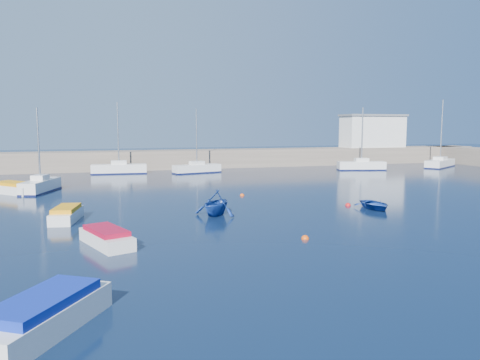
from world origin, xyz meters
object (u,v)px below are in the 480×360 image
object	(u,v)px
sailboat_6	(197,168)
sailboat_8	(440,163)
dinghy_center	(375,205)
dinghy_left	(216,203)
harbor_office	(373,132)
sailboat_5	(119,168)
motorboat_2	(14,188)
motorboat_0	(106,237)
sailboat_3	(41,185)
motorboat_1	(67,214)
sailboat_7	(361,165)
motorboat_3	(44,315)

from	to	relation	value
sailboat_6	sailboat_8	xyz separation A→B (m)	(36.02, -2.42, 0.01)
dinghy_center	dinghy_left	xyz separation A→B (m)	(-11.74, 1.07, 0.53)
sailboat_8	harbor_office	bearing A→B (deg)	-4.41
harbor_office	sailboat_5	xyz separation A→B (m)	(-40.38, -5.14, -4.43)
harbor_office	sailboat_8	xyz separation A→B (m)	(5.29, -9.67, -4.49)
sailboat_5	motorboat_2	world-z (taller)	sailboat_5
motorboat_0	dinghy_center	world-z (taller)	motorboat_0
harbor_office	sailboat_8	size ratio (longest dim) A/B	1.01
harbor_office	sailboat_5	distance (m)	40.94
sailboat_3	motorboat_2	xyz separation A→B (m)	(-2.23, -0.25, -0.14)
sailboat_8	motorboat_1	distance (m)	56.49
harbor_office	sailboat_6	world-z (taller)	sailboat_6
harbor_office	dinghy_center	xyz separation A→B (m)	(-23.93, -37.11, -4.77)
sailboat_3	motorboat_1	world-z (taller)	sailboat_3
sailboat_6	motorboat_1	bearing A→B (deg)	138.80
motorboat_1	motorboat_2	distance (m)	15.31
sailboat_3	motorboat_0	world-z (taller)	sailboat_3
motorboat_0	motorboat_2	distance (m)	22.84
sailboat_6	motorboat_1	world-z (taller)	sailboat_6
harbor_office	sailboat_7	bearing A→B (deg)	-129.18
motorboat_0	motorboat_3	xyz separation A→B (m)	(-2.05, -9.87, 0.10)
motorboat_2	motorboat_3	world-z (taller)	motorboat_3
sailboat_8	dinghy_center	distance (m)	40.08
motorboat_1	sailboat_5	bearing A→B (deg)	91.59
sailboat_7	motorboat_2	distance (m)	43.44
motorboat_3	dinghy_center	bearing A→B (deg)	67.74
sailboat_7	motorboat_3	size ratio (longest dim) A/B	1.74
sailboat_8	motorboat_0	distance (m)	58.17
dinghy_left	motorboat_3	bearing A→B (deg)	-81.24
sailboat_3	sailboat_5	size ratio (longest dim) A/B	0.85
sailboat_7	dinghy_left	world-z (taller)	sailboat_7
sailboat_6	sailboat_8	size ratio (longest dim) A/B	0.84
harbor_office	dinghy_left	size ratio (longest dim) A/B	3.06
motorboat_1	motorboat_3	size ratio (longest dim) A/B	0.82
harbor_office	motorboat_2	world-z (taller)	harbor_office
harbor_office	sailboat_6	bearing A→B (deg)	-166.72
sailboat_8	dinghy_center	world-z (taller)	sailboat_8
sailboat_6	sailboat_7	distance (m)	22.67
dinghy_center	sailboat_8	bearing A→B (deg)	47.45
sailboat_7	dinghy_left	xyz separation A→B (m)	(-27.42, -25.92, 0.21)
motorboat_2	sailboat_6	bearing A→B (deg)	-8.57
harbor_office	motorboat_3	distance (m)	68.94
harbor_office	sailboat_8	world-z (taller)	sailboat_8
motorboat_1	dinghy_center	xyz separation A→B (m)	(21.31, -2.16, -0.11)
sailboat_6	sailboat_7	bearing A→B (deg)	-110.81
motorboat_0	dinghy_center	distance (m)	19.71
dinghy_left	dinghy_center	bearing A→B (deg)	33.92
motorboat_0	dinghy_center	bearing A→B (deg)	-4.97
sailboat_5	dinghy_center	distance (m)	35.96
harbor_office	sailboat_8	distance (m)	11.90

